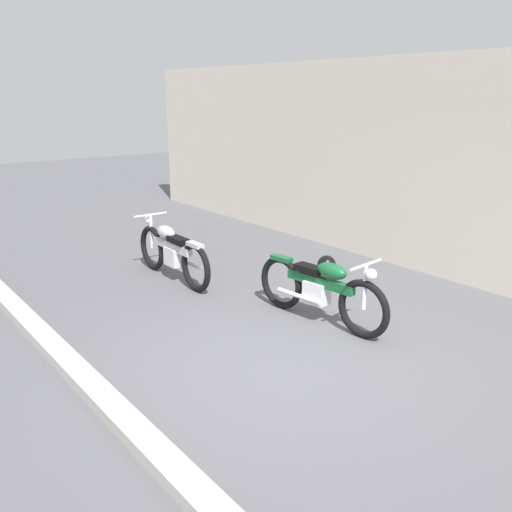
{
  "coord_description": "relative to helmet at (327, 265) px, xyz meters",
  "views": [
    {
      "loc": [
        3.85,
        -3.46,
        2.69
      ],
      "look_at": [
        -1.93,
        1.04,
        0.55
      ],
      "focal_mm": 39.05,
      "sensor_mm": 36.0,
      "label": 1
    }
  ],
  "objects": [
    {
      "name": "ground_plane",
      "position": [
        1.97,
        -2.46,
        -0.15
      ],
      "size": [
        40.0,
        40.0,
        0.0
      ],
      "primitive_type": "plane",
      "color": "#56565B"
    },
    {
      "name": "curb_strip",
      "position": [
        1.97,
        -4.28,
        -0.09
      ],
      "size": [
        18.0,
        0.24,
        0.12
      ],
      "primitive_type": "cube",
      "color": "#B7B2A8",
      "rests_on": "ground_plane"
    },
    {
      "name": "motorcycle_green",
      "position": [
        1.31,
        -1.42,
        0.28
      ],
      "size": [
        1.98,
        0.55,
        0.89
      ],
      "rotation": [
        0.0,
        0.0,
        0.1
      ],
      "color": "black",
      "rests_on": "ground_plane"
    },
    {
      "name": "motorcycle_silver",
      "position": [
        -1.23,
        -2.02,
        0.29
      ],
      "size": [
        2.01,
        0.56,
        0.9
      ],
      "rotation": [
        0.0,
        0.0,
        3.14
      ],
      "color": "black",
      "rests_on": "ground_plane"
    },
    {
      "name": "building_wall",
      "position": [
        1.97,
        1.38,
        1.48
      ],
      "size": [
        18.0,
        0.3,
        3.26
      ],
      "primitive_type": "cube",
      "color": "beige",
      "rests_on": "ground_plane"
    },
    {
      "name": "helmet",
      "position": [
        0.0,
        0.0,
        0.0
      ],
      "size": [
        0.29,
        0.29,
        0.29
      ],
      "primitive_type": "sphere",
      "color": "black",
      "rests_on": "ground_plane"
    }
  ]
}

